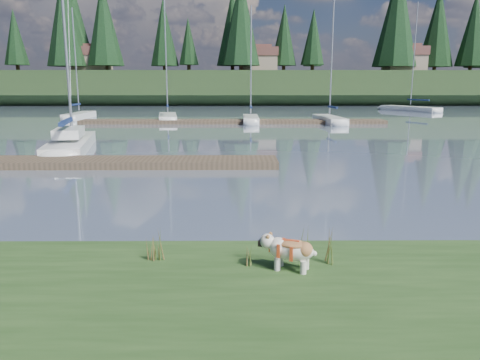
{
  "coord_description": "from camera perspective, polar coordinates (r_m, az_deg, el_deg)",
  "views": [
    {
      "loc": [
        2.32,
        -10.29,
        3.4
      ],
      "look_at": [
        2.39,
        -0.5,
        1.37
      ],
      "focal_mm": 35.0,
      "sensor_mm": 36.0,
      "label": 1
    }
  ],
  "objects": [
    {
      "name": "ground",
      "position": [
        40.5,
        -3.71,
        6.91
      ],
      "size": [
        200.0,
        200.0,
        0.0
      ],
      "primitive_type": "plane",
      "color": "gray",
      "rests_on": "ground"
    },
    {
      "name": "ridge",
      "position": [
        83.33,
        -2.04,
        11.13
      ],
      "size": [
        200.0,
        20.0,
        5.0
      ],
      "primitive_type": "cube",
      "color": "#1D3017",
      "rests_on": "ground"
    },
    {
      "name": "bulldog",
      "position": [
        7.87,
        6.14,
        -8.35
      ],
      "size": [
        0.97,
        0.61,
        0.57
      ],
      "rotation": [
        0.0,
        0.0,
        2.79
      ],
      "color": "silver",
      "rests_on": "bank"
    },
    {
      "name": "sailboat_main",
      "position": [
        26.41,
        -19.74,
        4.58
      ],
      "size": [
        3.56,
        9.12,
        12.87
      ],
      "rotation": [
        0.0,
        0.0,
        1.78
      ],
      "color": "white",
      "rests_on": "ground"
    },
    {
      "name": "dock_near",
      "position": [
        20.56,
        -18.32,
        2.05
      ],
      "size": [
        16.0,
        2.0,
        0.3
      ],
      "primitive_type": "cube",
      "color": "#4C3D2C",
      "rests_on": "ground"
    },
    {
      "name": "dock_far",
      "position": [
        40.42,
        -0.86,
        7.14
      ],
      "size": [
        26.0,
        2.2,
        0.3
      ],
      "primitive_type": "cube",
      "color": "#4C3D2C",
      "rests_on": "ground"
    },
    {
      "name": "sailboat_bg_0",
      "position": [
        48.97,
        -18.77,
        7.53
      ],
      "size": [
        1.43,
        7.09,
        10.38
      ],
      "rotation": [
        0.0,
        0.0,
        1.57
      ],
      "color": "white",
      "rests_on": "ground"
    },
    {
      "name": "sailboat_bg_1",
      "position": [
        44.59,
        -8.8,
        7.67
      ],
      "size": [
        2.62,
        7.77,
        11.43
      ],
      "rotation": [
        0.0,
        0.0,
        1.72
      ],
      "color": "white",
      "rests_on": "ground"
    },
    {
      "name": "sailboat_bg_2",
      "position": [
        41.66,
        1.29,
        7.53
      ],
      "size": [
        1.32,
        6.44,
        9.84
      ],
      "rotation": [
        0.0,
        0.0,
        1.57
      ],
      "color": "white",
      "rests_on": "ground"
    },
    {
      "name": "sailboat_bg_3",
      "position": [
        42.23,
        10.61,
        7.38
      ],
      "size": [
        1.99,
        7.45,
        10.89
      ],
      "rotation": [
        0.0,
        0.0,
        1.65
      ],
      "color": "white",
      "rests_on": "ground"
    },
    {
      "name": "sailboat_bg_5",
      "position": [
        62.55,
        19.48,
        8.27
      ],
      "size": [
        5.94,
        8.87,
        12.91
      ],
      "rotation": [
        0.0,
        0.0,
        2.07
      ],
      "color": "white",
      "rests_on": "ground"
    },
    {
      "name": "weed_0",
      "position": [
        8.37,
        -9.92,
        -7.92
      ],
      "size": [
        0.17,
        0.14,
        0.62
      ],
      "color": "#475B23",
      "rests_on": "bank"
    },
    {
      "name": "weed_1",
      "position": [
        8.43,
        -10.8,
        -8.37
      ],
      "size": [
        0.17,
        0.14,
        0.44
      ],
      "color": "#475B23",
      "rests_on": "bank"
    },
    {
      "name": "weed_2",
      "position": [
        8.2,
        7.66,
        -7.9
      ],
      "size": [
        0.17,
        0.14,
        0.74
      ],
      "color": "#475B23",
      "rests_on": "bank"
    },
    {
      "name": "weed_4",
      "position": [
        8.08,
        1.24,
        -9.19
      ],
      "size": [
        0.17,
        0.14,
        0.4
      ],
      "color": "#475B23",
      "rests_on": "bank"
    },
    {
      "name": "weed_5",
      "position": [
        8.23,
        10.91,
        -8.23
      ],
      "size": [
        0.17,
        0.14,
        0.65
      ],
      "color": "#475B23",
      "rests_on": "bank"
    },
    {
      "name": "mud_lip",
      "position": [
        9.59,
        -14.56,
        -8.98
      ],
      "size": [
        60.0,
        0.5,
        0.14
      ],
      "primitive_type": "cube",
      "color": "#33281C",
      "rests_on": "ground"
    },
    {
      "name": "conifer_2",
      "position": [
        83.54,
        -20.54,
        18.02
      ],
      "size": [
        6.6,
        6.6,
        16.05
      ],
      "color": "#382619",
      "rests_on": "ridge"
    },
    {
      "name": "conifer_3",
      "position": [
        83.62,
        -9.3,
        17.33
      ],
      "size": [
        4.84,
        4.84,
        12.25
      ],
      "color": "#382619",
      "rests_on": "ridge"
    },
    {
      "name": "conifer_4",
      "position": [
        76.9,
        0.11,
        18.99
      ],
      "size": [
        6.16,
        6.16,
        15.1
      ],
      "color": "#382619",
      "rests_on": "ridge"
    },
    {
      "name": "conifer_5",
      "position": [
        81.62,
        8.92,
        16.84
      ],
      "size": [
        3.96,
        3.96,
        10.35
      ],
      "color": "#382619",
      "rests_on": "ridge"
    },
    {
      "name": "conifer_6",
      "position": [
        83.07,
        18.6,
        18.5
      ],
      "size": [
        7.04,
        7.04,
        17.0
      ],
      "color": "#382619",
      "rests_on": "ridge"
    },
    {
      "name": "conifer_7",
      "position": [
        90.88,
        26.61,
        16.11
      ],
      "size": [
        5.28,
        5.28,
        13.2
      ],
      "color": "#382619",
      "rests_on": "ridge"
    },
    {
      "name": "house_0",
      "position": [
        83.98,
        -17.77,
        13.88
      ],
      "size": [
        6.3,
        5.3,
        4.65
      ],
      "color": "gray",
      "rests_on": "ridge"
    },
    {
      "name": "house_1",
      "position": [
        81.47,
        2.26,
        14.5
      ],
      "size": [
        6.3,
        5.3,
        4.65
      ],
      "color": "gray",
      "rests_on": "ridge"
    },
    {
      "name": "house_2",
      "position": [
        84.07,
        19.4,
        13.78
      ],
      "size": [
        6.3,
        5.3,
        4.65
      ],
      "color": "gray",
      "rests_on": "ridge"
    }
  ]
}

